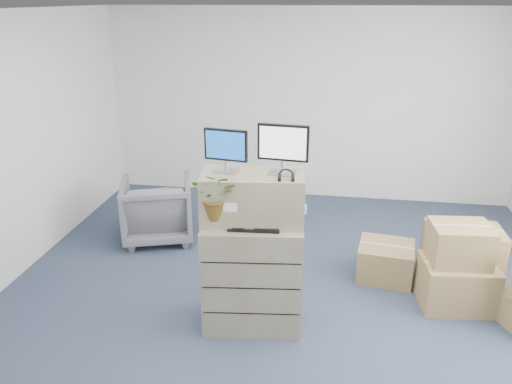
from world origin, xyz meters
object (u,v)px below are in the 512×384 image
filing_cabinet_lower (253,274)px  monitor_right (283,147)px  keyboard (254,227)px  potted_plant (217,201)px  monitor_left (226,148)px  water_bottle (261,207)px  office_chair (157,206)px

filing_cabinet_lower → monitor_right: monitor_right is taller
filing_cabinet_lower → keyboard: size_ratio=2.33×
monitor_right → potted_plant: monitor_right is taller
monitor_right → monitor_left: bearing=-170.9°
monitor_left → water_bottle: (0.31, -0.02, -0.52)m
monitor_right → keyboard: 0.74m
filing_cabinet_lower → keyboard: keyboard is taller
filing_cabinet_lower → water_bottle: 0.67m
monitor_right → potted_plant: (-0.53, -0.21, -0.45)m
monitor_right → office_chair: monitor_right is taller
monitor_left → monitor_right: (0.49, 0.03, 0.03)m
monitor_right → keyboard: (-0.22, -0.19, -0.68)m
water_bottle → office_chair: water_bottle is taller
filing_cabinet_lower → water_bottle: bearing=19.0°
water_bottle → potted_plant: (-0.36, -0.16, 0.10)m
monitor_left → potted_plant: size_ratio=0.78×
potted_plant → filing_cabinet_lower: bearing=23.2°
filing_cabinet_lower → office_chair: (-1.49, 1.58, -0.09)m
office_chair → keyboard: bearing=114.3°
filing_cabinet_lower → water_bottle: (0.07, 0.03, 0.66)m
keyboard → water_bottle: 0.19m
monitor_left → office_chair: (-1.25, 1.53, -1.27)m
monitor_left → monitor_right: bearing=11.8°
monitor_left → office_chair: monitor_left is taller
filing_cabinet_lower → monitor_left: monitor_left is taller
filing_cabinet_lower → keyboard: (0.03, -0.10, 0.53)m
potted_plant → water_bottle: bearing=23.7°
water_bottle → potted_plant: 0.40m
monitor_left → potted_plant: (-0.05, -0.18, -0.42)m
potted_plant → office_chair: bearing=125.1°
potted_plant → keyboard: bearing=3.4°
keyboard → potted_plant: (-0.32, -0.02, 0.23)m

